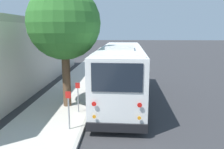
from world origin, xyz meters
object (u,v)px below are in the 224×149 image
(sign_post_near, at_px, (69,110))
(fire_hydrant, at_px, (100,70))
(street_tree, at_px, (64,18))
(parked_sedan_silver, at_px, (117,55))
(shuttle_bus, at_px, (121,71))
(parked_sedan_white, at_px, (117,50))
(sign_post_far, at_px, (78,97))
(parked_sedan_blue, at_px, (116,62))

(sign_post_near, bearing_deg, fire_hydrant, -0.82)
(street_tree, bearing_deg, parked_sedan_silver, -6.50)
(fire_hydrant, bearing_deg, sign_post_near, 179.18)
(shuttle_bus, distance_m, street_tree, 4.36)
(shuttle_bus, height_order, parked_sedan_white, shuttle_bus)
(shuttle_bus, bearing_deg, street_tree, 116.50)
(shuttle_bus, distance_m, parked_sedan_white, 26.64)
(street_tree, bearing_deg, fire_hydrant, -6.60)
(parked_sedan_white, relative_size, sign_post_far, 3.02)
(street_tree, bearing_deg, parked_sedan_white, -4.54)
(sign_post_near, distance_m, fire_hydrant, 11.22)
(fire_hydrant, bearing_deg, sign_post_far, 179.01)
(fire_hydrant, bearing_deg, parked_sedan_blue, -16.06)
(shuttle_bus, bearing_deg, sign_post_near, 155.77)
(parked_sedan_blue, distance_m, sign_post_far, 14.19)
(parked_sedan_silver, height_order, fire_hydrant, parked_sedan_silver)
(street_tree, height_order, fire_hydrant, street_tree)
(sign_post_near, bearing_deg, street_tree, 14.76)
(street_tree, bearing_deg, sign_post_far, -143.23)
(parked_sedan_silver, bearing_deg, parked_sedan_blue, -176.44)
(sign_post_near, xyz_separation_m, fire_hydrant, (11.21, -0.16, -0.43))
(shuttle_bus, distance_m, sign_post_far, 3.32)
(shuttle_bus, height_order, street_tree, street_tree)
(parked_sedan_blue, bearing_deg, street_tree, 172.12)
(shuttle_bus, xyz_separation_m, parked_sedan_silver, (19.25, 0.57, -1.22))
(parked_sedan_blue, height_order, sign_post_far, sign_post_far)
(shuttle_bus, bearing_deg, parked_sedan_white, 3.42)
(parked_sedan_silver, height_order, sign_post_far, sign_post_far)
(parked_sedan_blue, bearing_deg, parked_sedan_white, 2.78)
(parked_sedan_white, height_order, sign_post_near, sign_post_near)
(parked_sedan_blue, xyz_separation_m, parked_sedan_silver, (7.54, -0.00, 0.01))
(shuttle_bus, height_order, sign_post_far, shuttle_bus)
(shuttle_bus, bearing_deg, fire_hydrant, 17.89)
(parked_sedan_silver, relative_size, street_tree, 0.63)
(sign_post_near, height_order, sign_post_far, sign_post_near)
(parked_sedan_white, distance_m, fire_hydrant, 19.77)
(parked_sedan_silver, bearing_deg, parked_sedan_white, 4.57)
(parked_sedan_blue, height_order, parked_sedan_silver, parked_sedan_silver)
(shuttle_bus, xyz_separation_m, sign_post_near, (-4.33, 2.13, -0.84))
(parked_sedan_silver, bearing_deg, shuttle_bus, -174.72)
(parked_sedan_white, relative_size, fire_hydrant, 5.63)
(street_tree, relative_size, sign_post_near, 4.20)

